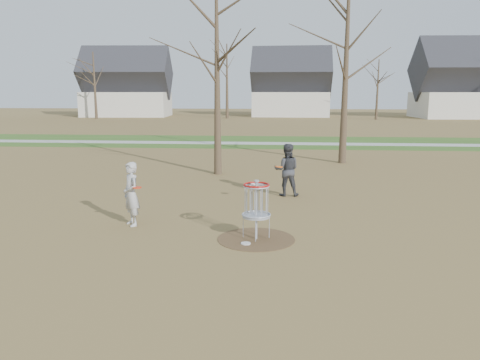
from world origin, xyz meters
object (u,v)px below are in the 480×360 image
Objects in this scene: disc_golf_basket at (256,201)px; player_standing at (131,194)px; player_throwing at (287,170)px; disc_grounded at (246,243)px.

player_standing is at bearing 164.58° from disc_golf_basket.
player_throwing reaches higher than disc_golf_basket.
player_standing is 3.35m from disc_grounded.
player_standing is at bearing 157.03° from disc_grounded.
disc_golf_basket is (-0.76, -4.66, 0.06)m from player_throwing.
player_standing is 1.20× the size of disc_golf_basket.
player_throwing is at bearing 94.86° from player_standing.
player_standing is 0.95× the size of player_throwing.
disc_grounded is at bearing 79.23° from player_throwing.
player_throwing reaches higher than player_standing.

